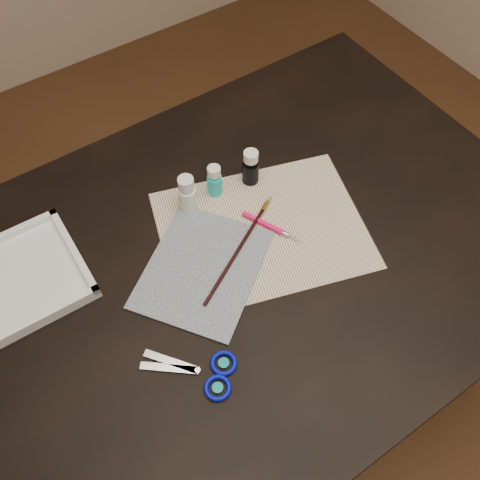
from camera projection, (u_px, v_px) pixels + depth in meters
ground at (240, 381)px, 1.71m from camera, size 3.50×3.50×0.02m
table at (240, 331)px, 1.39m from camera, size 1.30×0.90×0.75m
paper at (262, 230)px, 1.11m from camera, size 0.50×0.43×0.00m
canvas at (203, 269)px, 1.06m from camera, size 0.34×0.33×0.00m
paint_bottle_white at (187, 194)px, 1.11m from camera, size 0.05×0.05×0.09m
paint_bottle_cyan at (215, 181)px, 1.14m from camera, size 0.03×0.03×0.08m
paint_bottle_navy at (251, 167)px, 1.15m from camera, size 0.04×0.04×0.09m
paintbrush at (241, 246)px, 1.08m from camera, size 0.27×0.15×0.01m
craft_knife at (272, 228)px, 1.11m from camera, size 0.07×0.14×0.01m
scissors at (188, 372)px, 0.94m from camera, size 0.21×0.19×0.01m
palette_tray at (23, 277)px, 1.03m from camera, size 0.23×0.23×0.03m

